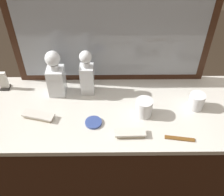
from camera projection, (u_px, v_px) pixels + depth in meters
The scene contains 12 objects.
ground_plane at pixel (112, 190), 2.00m from camera, with size 6.00×6.00×0.00m, color #2D2319.
dresser at pixel (112, 157), 1.70m from camera, with size 1.41×0.54×0.87m.
dresser_mirror at pixel (112, 36), 1.40m from camera, with size 1.06×0.03×0.57m.
crystal_decanter_rear at pixel (56, 77), 1.42m from camera, with size 0.09×0.09×0.27m.
crystal_decanter_right at pixel (87, 76), 1.43m from camera, with size 0.07×0.07×0.26m.
crystal_tumbler_right at pixel (196, 102), 1.39m from camera, with size 0.08×0.08×0.09m.
crystal_tumbler_front at pixel (144, 108), 1.35m from camera, with size 0.09×0.09×0.09m.
silver_brush_rear at pixel (130, 133), 1.27m from camera, with size 0.15×0.05×0.02m.
silver_brush_front at pixel (38, 116), 1.35m from camera, with size 0.17×0.09×0.02m.
porcelain_dish at pixel (93, 122), 1.33m from camera, with size 0.08×0.08×0.01m.
tortoiseshell_comb at pixel (180, 139), 1.26m from camera, with size 0.14×0.04×0.01m.
napkin_holder at pixel (4, 82), 1.49m from camera, with size 0.05×0.05×0.11m.
Camera 1 is at (-0.01, -0.98, 1.87)m, focal length 42.98 mm.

